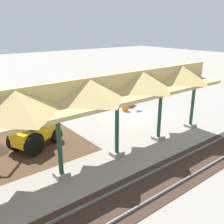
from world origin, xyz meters
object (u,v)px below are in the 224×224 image
backhoe (34,129)px  traffic_barrel (125,106)px  stop_sign (134,93)px  concrete_pipe (130,102)px

backhoe → traffic_barrel: backhoe is taller
stop_sign → backhoe: bearing=11.0°
stop_sign → traffic_barrel: stop_sign is taller
concrete_pipe → traffic_barrel: (1.29, 0.78, 0.08)m
stop_sign → traffic_barrel: size_ratio=2.37×
concrete_pipe → traffic_barrel: bearing=31.1°
backhoe → concrete_pipe: (-10.56, -2.78, -0.89)m
backhoe → traffic_barrel: (-9.27, -1.99, -0.81)m
stop_sign → concrete_pipe: (-0.24, -0.78, -1.16)m
stop_sign → traffic_barrel: (1.05, 0.01, -1.08)m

